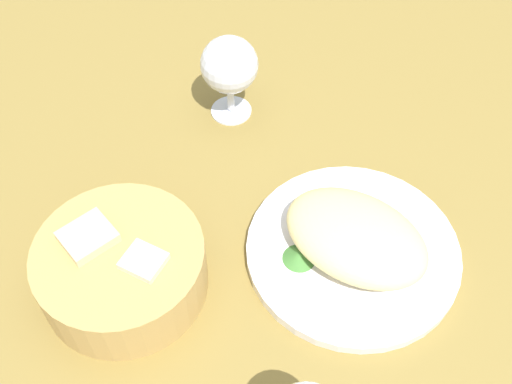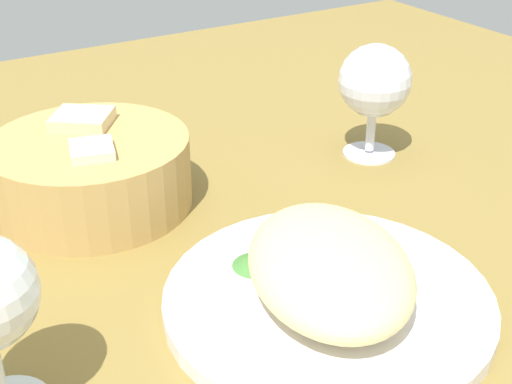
{
  "view_description": "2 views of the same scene",
  "coord_description": "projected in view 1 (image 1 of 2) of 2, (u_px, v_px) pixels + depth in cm",
  "views": [
    {
      "loc": [
        -2.43,
        42.88,
        63.8
      ],
      "look_at": [
        7.45,
        -1.79,
        5.48
      ],
      "focal_mm": 44.26,
      "sensor_mm": 36.0,
      "label": 1
    },
    {
      "loc": [
        -39.36,
        28.24,
        33.77
      ],
      "look_at": [
        8.72,
        -1.01,
        3.34
      ],
      "focal_mm": 49.68,
      "sensor_mm": 36.0,
      "label": 2
    }
  ],
  "objects": [
    {
      "name": "ground_plane",
      "position": [
        312.0,
        246.0,
        0.77
      ],
      "size": [
        140.0,
        140.0,
        2.0
      ],
      "primitive_type": "cube",
      "color": "olive"
    },
    {
      "name": "plate",
      "position": [
        353.0,
        251.0,
        0.75
      ],
      "size": [
        25.26,
        25.26,
        1.4
      ],
      "primitive_type": "cylinder",
      "color": "white",
      "rests_on": "ground_plane"
    },
    {
      "name": "omelette",
      "position": [
        356.0,
        237.0,
        0.72
      ],
      "size": [
        20.58,
        17.69,
        4.88
      ],
      "primitive_type": "ellipsoid",
      "rotation": [
        0.0,
        0.0,
        -0.39
      ],
      "color": "beige",
      "rests_on": "plate"
    },
    {
      "name": "lettuce_garnish",
      "position": [
        299.0,
        255.0,
        0.73
      ],
      "size": [
        3.92,
        3.92,
        1.31
      ],
      "primitive_type": "cone",
      "color": "#407A34",
      "rests_on": "plate"
    },
    {
      "name": "bread_basket",
      "position": [
        121.0,
        267.0,
        0.7
      ],
      "size": [
        18.82,
        18.82,
        8.11
      ],
      "color": "tan",
      "rests_on": "ground_plane"
    },
    {
      "name": "wine_glass_near",
      "position": [
        229.0,
        67.0,
        0.84
      ],
      "size": [
        7.79,
        7.79,
        12.51
      ],
      "color": "silver",
      "rests_on": "ground_plane"
    }
  ]
}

